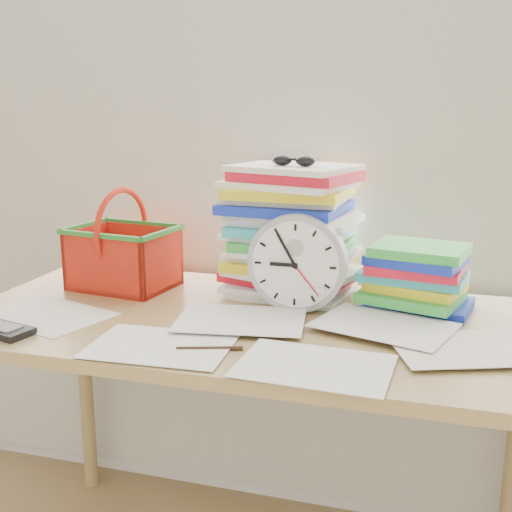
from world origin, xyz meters
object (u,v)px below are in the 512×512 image
(clock, at_px, (297,263))
(paper_stack, at_px, (291,230))
(basket, at_px, (123,239))
(desk, at_px, (250,347))
(book_stack, at_px, (416,277))
(calculator, at_px, (0,330))

(clock, bearing_deg, paper_stack, 109.88)
(paper_stack, xyz_separation_m, basket, (-0.45, -0.08, -0.04))
(desk, relative_size, basket, 5.19)
(paper_stack, bearing_deg, book_stack, -9.31)
(book_stack, relative_size, basket, 1.01)
(clock, xyz_separation_m, basket, (-0.50, 0.07, 0.01))
(basket, bearing_deg, calculator, -94.55)
(book_stack, bearing_deg, calculator, -153.44)
(paper_stack, relative_size, basket, 1.27)
(desk, distance_m, basket, 0.48)
(clock, bearing_deg, desk, -137.95)
(desk, relative_size, clock, 5.81)
(desk, xyz_separation_m, basket, (-0.41, 0.15, 0.21))
(basket, bearing_deg, desk, -12.27)
(calculator, bearing_deg, paper_stack, 54.80)
(desk, height_order, basket, basket)
(book_stack, relative_size, calculator, 1.75)
(desk, xyz_separation_m, book_stack, (0.37, 0.18, 0.16))
(clock, xyz_separation_m, book_stack, (0.28, 0.09, -0.04))
(desk, xyz_separation_m, calculator, (-0.50, -0.26, 0.08))
(paper_stack, distance_m, book_stack, 0.35)
(desk, distance_m, book_stack, 0.44)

